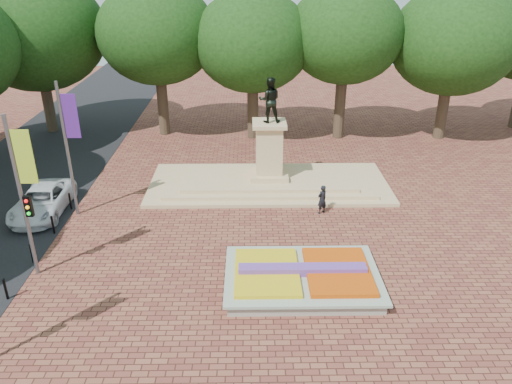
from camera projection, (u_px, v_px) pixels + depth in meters
ground at (275, 259)px, 22.35m from camera, size 90.00×90.00×0.00m
flower_bed at (303, 277)px, 20.39m from camera, size 6.30×4.30×0.91m
monument at (269, 172)px, 29.22m from camera, size 14.00×6.00×6.40m
tree_row_back at (297, 44)px, 35.87m from camera, size 44.80×8.80×10.43m
banner_poles at (20, 194)px, 19.40m from camera, size 0.88×11.17×7.00m
bollard_row at (19, 269)px, 20.63m from camera, size 0.12×13.12×0.98m
van at (42, 201)px, 26.08m from camera, size 2.40×5.06×1.40m
pedestrian at (322, 199)px, 26.04m from camera, size 0.69×0.64×1.59m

